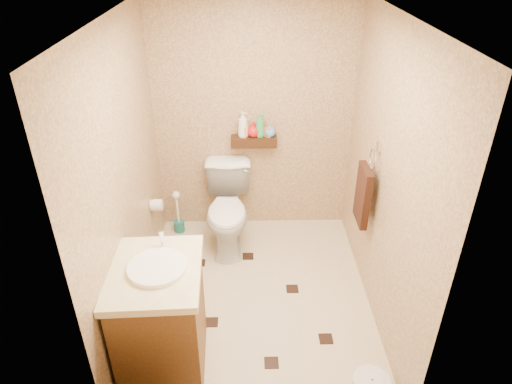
{
  "coord_description": "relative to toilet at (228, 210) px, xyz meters",
  "views": [
    {
      "loc": [
        -0.07,
        -3.05,
        2.9
      ],
      "look_at": [
        0.0,
        0.25,
        0.97
      ],
      "focal_mm": 32.0,
      "sensor_mm": 36.0,
      "label": 1
    }
  ],
  "objects": [
    {
      "name": "ground",
      "position": [
        0.27,
        -0.83,
        -0.42
      ],
      "size": [
        2.5,
        2.5,
        0.0
      ],
      "primitive_type": "plane",
      "color": "beige",
      "rests_on": "ground"
    },
    {
      "name": "wall_back",
      "position": [
        0.27,
        0.42,
        0.78
      ],
      "size": [
        2.0,
        0.04,
        2.4
      ],
      "primitive_type": "cube",
      "color": "tan",
      "rests_on": "ground"
    },
    {
      "name": "wall_front",
      "position": [
        0.27,
        -2.08,
        0.78
      ],
      "size": [
        2.0,
        0.04,
        2.4
      ],
      "primitive_type": "cube",
      "color": "tan",
      "rests_on": "ground"
    },
    {
      "name": "wall_left",
      "position": [
        -0.73,
        -0.83,
        0.78
      ],
      "size": [
        0.04,
        2.5,
        2.4
      ],
      "primitive_type": "cube",
      "color": "tan",
      "rests_on": "ground"
    },
    {
      "name": "wall_right",
      "position": [
        1.27,
        -0.83,
        0.78
      ],
      "size": [
        0.04,
        2.5,
        2.4
      ],
      "primitive_type": "cube",
      "color": "tan",
      "rests_on": "ground"
    },
    {
      "name": "ceiling",
      "position": [
        0.27,
        -0.83,
        1.98
      ],
      "size": [
        2.0,
        2.5,
        0.02
      ],
      "primitive_type": "cube",
      "color": "silver",
      "rests_on": "wall_back"
    },
    {
      "name": "wall_shelf",
      "position": [
        0.27,
        0.34,
        0.6
      ],
      "size": [
        0.46,
        0.14,
        0.1
      ],
      "primitive_type": "cube",
      "color": "#361E0E",
      "rests_on": "wall_back"
    },
    {
      "name": "floor_accents",
      "position": [
        0.26,
        -0.87,
        -0.41
      ],
      "size": [
        1.22,
        1.42,
        0.01
      ],
      "color": "black",
      "rests_on": "ground"
    },
    {
      "name": "toilet",
      "position": [
        0.0,
        0.0,
        0.0
      ],
      "size": [
        0.47,
        0.82,
        0.83
      ],
      "primitive_type": "imported",
      "rotation": [
        0.0,
        0.0,
        0.01
      ],
      "color": "white",
      "rests_on": "ground"
    },
    {
      "name": "vanity",
      "position": [
        -0.43,
        -1.5,
        0.06
      ],
      "size": [
        0.65,
        0.77,
        1.06
      ],
      "rotation": [
        0.0,
        0.0,
        0.04
      ],
      "color": "brown",
      "rests_on": "ground"
    },
    {
      "name": "bathroom_scale",
      "position": [
        1.09,
        -1.74,
        -0.39
      ],
      "size": [
        0.36,
        0.36,
        0.05
      ],
      "rotation": [
        0.0,
        0.0,
        -0.43
      ],
      "color": "white",
      "rests_on": "ground"
    },
    {
      "name": "toilet_brush",
      "position": [
        -0.55,
        0.24,
        -0.24
      ],
      "size": [
        0.11,
        0.11,
        0.5
      ],
      "color": "#19665A",
      "rests_on": "ground"
    },
    {
      "name": "towel_ring",
      "position": [
        1.18,
        -0.58,
        0.53
      ],
      "size": [
        0.12,
        0.3,
        0.76
      ],
      "color": "silver",
      "rests_on": "wall_right"
    },
    {
      "name": "toilet_paper",
      "position": [
        -0.67,
        -0.18,
        0.18
      ],
      "size": [
        0.12,
        0.11,
        0.12
      ],
      "color": "white",
      "rests_on": "wall_left"
    },
    {
      "name": "bottle_a",
      "position": [
        0.16,
        0.34,
        0.78
      ],
      "size": [
        0.14,
        0.14,
        0.26
      ],
      "primitive_type": "imported",
      "rotation": [
        0.0,
        0.0,
        0.96
      ],
      "color": "white",
      "rests_on": "wall_shelf"
    },
    {
      "name": "bottle_b",
      "position": [
        0.17,
        0.34,
        0.74
      ],
      "size": [
        0.1,
        0.1,
        0.17
      ],
      "primitive_type": "imported",
      "rotation": [
        0.0,
        0.0,
        1.07
      ],
      "color": "#FFA335",
      "rests_on": "wall_shelf"
    },
    {
      "name": "bottle_c",
      "position": [
        0.26,
        0.34,
        0.73
      ],
      "size": [
        0.15,
        0.15,
        0.16
      ],
      "primitive_type": "imported",
      "rotation": [
        0.0,
        0.0,
        0.26
      ],
      "color": "red",
      "rests_on": "wall_shelf"
    },
    {
      "name": "bottle_d",
      "position": [
        0.33,
        0.34,
        0.77
      ],
      "size": [
        0.11,
        0.11,
        0.24
      ],
      "primitive_type": "imported",
      "rotation": [
        0.0,
        0.0,
        1.74
      ],
      "color": "green",
      "rests_on": "wall_shelf"
    },
    {
      "name": "bottle_e",
      "position": [
        0.42,
        0.34,
        0.73
      ],
      "size": [
        0.09,
        0.09,
        0.15
      ],
      "primitive_type": "imported",
      "rotation": [
        0.0,
        0.0,
        0.93
      ],
      "color": "#D06B45",
      "rests_on": "wall_shelf"
    },
    {
      "name": "bottle_f",
      "position": [
        0.43,
        0.34,
        0.72
      ],
      "size": [
        0.15,
        0.15,
        0.14
      ],
      "primitive_type": "imported",
      "rotation": [
        0.0,
        0.0,
        3.98
      ],
      "color": "#518FCA",
      "rests_on": "wall_shelf"
    }
  ]
}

